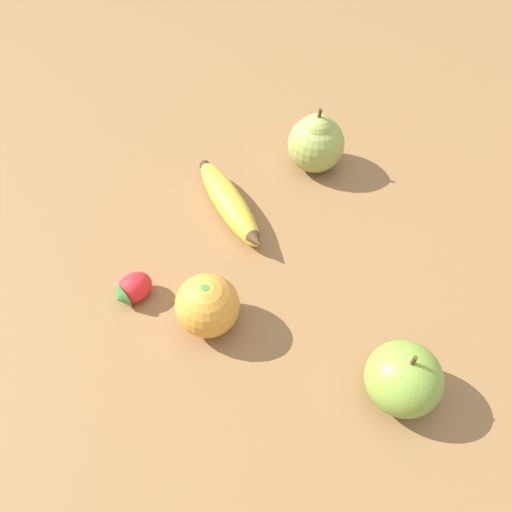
{
  "coord_description": "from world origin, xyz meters",
  "views": [
    {
      "loc": [
        -0.26,
        0.12,
        0.53
      ],
      "look_at": [
        0.08,
        -0.05,
        0.03
      ],
      "focal_mm": 35.0,
      "sensor_mm": 36.0,
      "label": 1
    }
  ],
  "objects_px": {
    "strawberry": "(132,289)",
    "apple": "(403,378)",
    "banana": "(230,203)",
    "orange": "(207,305)",
    "pear": "(316,142)"
  },
  "relations": [
    {
      "from": "orange",
      "to": "pear",
      "type": "distance_m",
      "value": 0.31
    },
    {
      "from": "orange",
      "to": "pear",
      "type": "height_order",
      "value": "pear"
    },
    {
      "from": "banana",
      "to": "strawberry",
      "type": "distance_m",
      "value": 0.18
    },
    {
      "from": "strawberry",
      "to": "apple",
      "type": "height_order",
      "value": "apple"
    },
    {
      "from": "orange",
      "to": "apple",
      "type": "height_order",
      "value": "apple"
    },
    {
      "from": "pear",
      "to": "strawberry",
      "type": "relative_size",
      "value": 1.82
    },
    {
      "from": "orange",
      "to": "strawberry",
      "type": "bearing_deg",
      "value": 43.27
    },
    {
      "from": "banana",
      "to": "apple",
      "type": "bearing_deg",
      "value": 8.51
    },
    {
      "from": "apple",
      "to": "strawberry",
      "type": "bearing_deg",
      "value": 41.55
    },
    {
      "from": "orange",
      "to": "apple",
      "type": "distance_m",
      "value": 0.23
    },
    {
      "from": "orange",
      "to": "apple",
      "type": "relative_size",
      "value": 0.87
    },
    {
      "from": "pear",
      "to": "apple",
      "type": "distance_m",
      "value": 0.37
    },
    {
      "from": "banana",
      "to": "strawberry",
      "type": "bearing_deg",
      "value": -66.02
    },
    {
      "from": "banana",
      "to": "orange",
      "type": "relative_size",
      "value": 2.53
    },
    {
      "from": "orange",
      "to": "apple",
      "type": "xyz_separation_m",
      "value": [
        -0.17,
        -0.15,
        -0.0
      ]
    }
  ]
}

